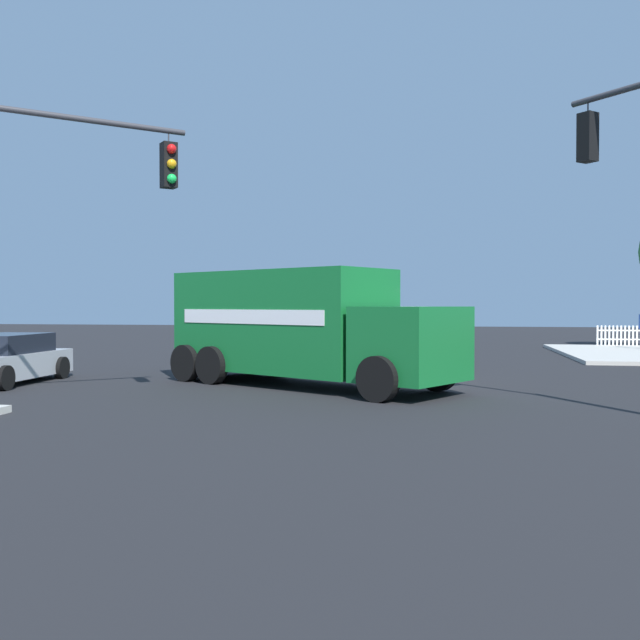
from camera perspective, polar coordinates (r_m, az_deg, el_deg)
ground_plane at (r=19.14m, az=4.82°, el=-5.03°), size 100.00×100.00×0.00m
delivery_truck at (r=18.14m, az=-1.58°, el=-0.50°), size 8.14×6.19×2.97m
traffic_light_secondary at (r=14.67m, az=-22.38°, el=8.74°), size 3.57×3.20×5.86m
sedan_silver at (r=20.47m, az=-24.26°, el=-2.96°), size 2.21×4.39×1.31m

